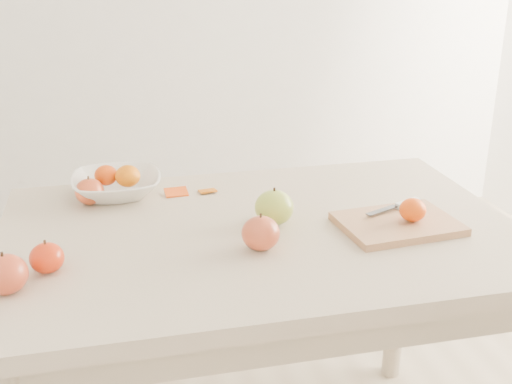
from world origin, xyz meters
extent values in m
cube|color=beige|center=(0.00, 0.00, 0.73)|extent=(1.20, 0.80, 0.04)
cylinder|color=#BCAA8E|center=(-0.54, 0.34, 0.35)|extent=(0.06, 0.06, 0.71)
cylinder|color=#BCAA8E|center=(0.54, 0.34, 0.35)|extent=(0.06, 0.06, 0.71)
cube|color=tan|center=(0.31, -0.07, 0.76)|extent=(0.28, 0.22, 0.02)
ellipsoid|color=#D55207|center=(0.34, -0.08, 0.80)|extent=(0.06, 0.06, 0.05)
imported|color=white|center=(-0.32, 0.29, 0.78)|extent=(0.23, 0.23, 0.06)
ellipsoid|color=#D84207|center=(-0.35, 0.30, 0.81)|extent=(0.06, 0.06, 0.05)
ellipsoid|color=orange|center=(-0.29, 0.27, 0.81)|extent=(0.06, 0.06, 0.06)
cube|color=#E24C10|center=(-0.17, 0.26, 0.75)|extent=(0.06, 0.05, 0.01)
cube|color=#CA620E|center=(-0.09, 0.25, 0.75)|extent=(0.05, 0.04, 0.01)
cube|color=white|center=(0.37, 0.00, 0.78)|extent=(0.08, 0.05, 0.01)
cube|color=#3D3F46|center=(0.29, -0.02, 0.78)|extent=(0.09, 0.05, 0.00)
ellipsoid|color=olive|center=(0.04, 0.01, 0.79)|extent=(0.09, 0.09, 0.08)
ellipsoid|color=maroon|center=(-0.03, -0.11, 0.79)|extent=(0.08, 0.08, 0.08)
ellipsoid|color=#9F0913|center=(-0.54, -0.18, 0.79)|extent=(0.09, 0.09, 0.08)
ellipsoid|color=#960602|center=(-0.47, -0.11, 0.78)|extent=(0.07, 0.07, 0.06)
ellipsoid|color=maroon|center=(-0.39, 0.24, 0.78)|extent=(0.07, 0.07, 0.07)
camera|label=1|loc=(-0.32, -1.33, 1.37)|focal=45.00mm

